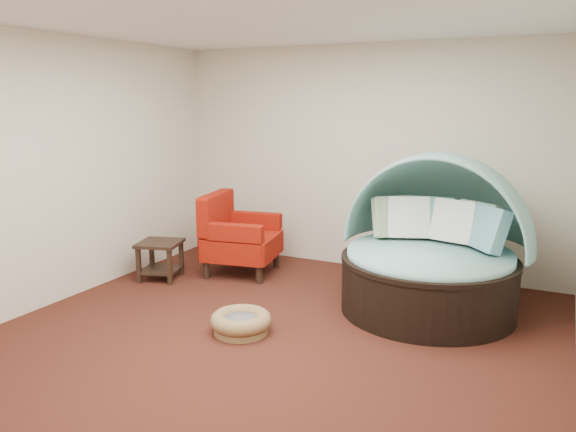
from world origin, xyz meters
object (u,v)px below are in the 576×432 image
at_px(side_table, 160,255).
at_px(canopy_daybed, 433,238).
at_px(pet_basket, 241,322).
at_px(red_armchair, 237,237).

bearing_deg(side_table, canopy_daybed, 8.48).
height_order(canopy_daybed, pet_basket, canopy_daybed).
distance_m(red_armchair, side_table, 0.96).
height_order(pet_basket, red_armchair, red_armchair).
bearing_deg(pet_basket, red_armchair, 122.27).
bearing_deg(pet_basket, canopy_daybed, 44.74).
distance_m(pet_basket, red_armchair, 1.92).
distance_m(pet_basket, side_table, 1.96).
bearing_deg(canopy_daybed, side_table, -166.83).
distance_m(canopy_daybed, side_table, 3.20).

